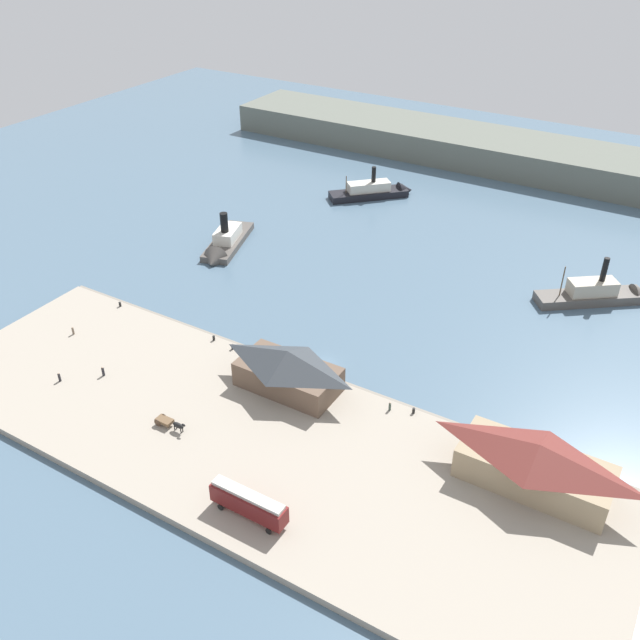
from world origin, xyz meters
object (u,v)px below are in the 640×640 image
at_px(ferry_shed_central_terminal, 288,369).
at_px(pedestrian_standing_center, 390,406).
at_px(pedestrian_near_west_shed, 103,372).
at_px(ferry_approaching_west, 224,245).
at_px(mooring_post_west, 414,411).
at_px(ferry_shed_west_terminal, 536,464).
at_px(mooring_post_center_west, 120,304).
at_px(ferry_approaching_east, 601,294).
at_px(ferry_mid_harbor, 377,191).
at_px(street_tram, 249,503).
at_px(pedestrian_by_tram, 59,377).
at_px(horse_cart, 170,422).
at_px(pedestrian_walking_west, 73,331).
at_px(mooring_post_center_east, 214,338).
at_px(mooring_post_east, 233,347).

relative_size(ferry_shed_central_terminal, pedestrian_standing_center, 10.80).
xyz_separation_m(pedestrian_near_west_shed, ferry_approaching_west, (-12.35, 48.29, -0.62)).
bearing_deg(ferry_approaching_west, mooring_post_west, -26.96).
relative_size(ferry_shed_west_terminal, mooring_post_center_west, 22.75).
bearing_deg(ferry_approaching_east, ferry_mid_harbor, 158.43).
distance_m(ferry_shed_west_terminal, mooring_post_center_west, 81.32).
height_order(ferry_shed_central_terminal, ferry_approaching_east, ferry_approaching_east).
bearing_deg(street_tram, mooring_post_west, 71.69).
relative_size(street_tram, pedestrian_by_tram, 6.52).
distance_m(street_tram, pedestrian_standing_center, 28.87).
xyz_separation_m(horse_cart, pedestrian_walking_west, (-31.69, 10.06, -0.22)).
height_order(street_tram, pedestrian_near_west_shed, street_tram).
xyz_separation_m(street_tram, mooring_post_center_east, (-28.93, 29.21, -1.93)).
xyz_separation_m(mooring_post_center_east, ferry_mid_harbor, (-6.24, 75.86, -0.13)).
bearing_deg(mooring_post_east, mooring_post_center_west, 179.40).
xyz_separation_m(horse_cart, mooring_post_center_west, (-31.40, 21.37, -0.48)).
xyz_separation_m(ferry_shed_central_terminal, mooring_post_center_west, (-41.33, 4.23, -3.19)).
relative_size(pedestrian_walking_west, ferry_mid_harbor, 0.08).
bearing_deg(ferry_approaching_west, pedestrian_by_tram, -82.12).
relative_size(mooring_post_east, ferry_approaching_east, 0.04).
relative_size(street_tram, mooring_post_center_west, 12.04).
distance_m(mooring_post_center_east, ferry_approaching_west, 37.57).
height_order(ferry_shed_central_terminal, mooring_post_east, ferry_shed_central_terminal).
bearing_deg(ferry_approaching_west, street_tram, -49.94).
height_order(pedestrian_near_west_shed, mooring_post_center_east, pedestrian_near_west_shed).
xyz_separation_m(ferry_shed_west_terminal, pedestrian_standing_center, (-23.30, 3.97, -2.92)).
bearing_deg(mooring_post_west, ferry_shed_central_terminal, -167.06).
relative_size(pedestrian_near_west_shed, mooring_post_center_west, 1.97).
bearing_deg(pedestrian_standing_center, ferry_mid_harbor, 118.31).
xyz_separation_m(ferry_shed_central_terminal, pedestrian_walking_west, (-41.63, -7.08, -2.93)).
xyz_separation_m(pedestrian_walking_west, mooring_post_center_east, (22.90, 11.48, -0.25)).
relative_size(street_tram, mooring_post_east, 12.04).
distance_m(mooring_post_east, ferry_approaching_east, 72.82).
bearing_deg(mooring_post_center_east, horse_cart, -67.79).
distance_m(ferry_shed_central_terminal, mooring_post_east, 15.10).
bearing_deg(ferry_mid_harbor, mooring_post_east, -81.98).
distance_m(ferry_shed_west_terminal, pedestrian_walking_west, 81.71).
height_order(pedestrian_by_tram, ferry_approaching_east, ferry_approaching_east).
bearing_deg(mooring_post_east, ferry_mid_harbor, 98.02).
distance_m(horse_cart, pedestrian_by_tram, 23.00).
distance_m(pedestrian_near_west_shed, mooring_post_east, 21.87).
height_order(pedestrian_near_west_shed, ferry_approaching_east, ferry_approaching_east).
height_order(ferry_shed_central_terminal, pedestrian_walking_west, ferry_shed_central_terminal).
relative_size(pedestrian_walking_west, mooring_post_center_east, 1.71).
height_order(mooring_post_west, ferry_mid_harbor, ferry_mid_harbor).
xyz_separation_m(mooring_post_west, ferry_approaching_east, (16.98, 51.22, -0.01)).
bearing_deg(pedestrian_walking_west, pedestrian_by_tram, -51.03).
bearing_deg(street_tram, pedestrian_near_west_shed, 162.92).
height_order(mooring_post_center_west, ferry_approaching_west, ferry_approaching_west).
xyz_separation_m(pedestrian_near_west_shed, mooring_post_center_east, (9.18, 17.50, -0.36)).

